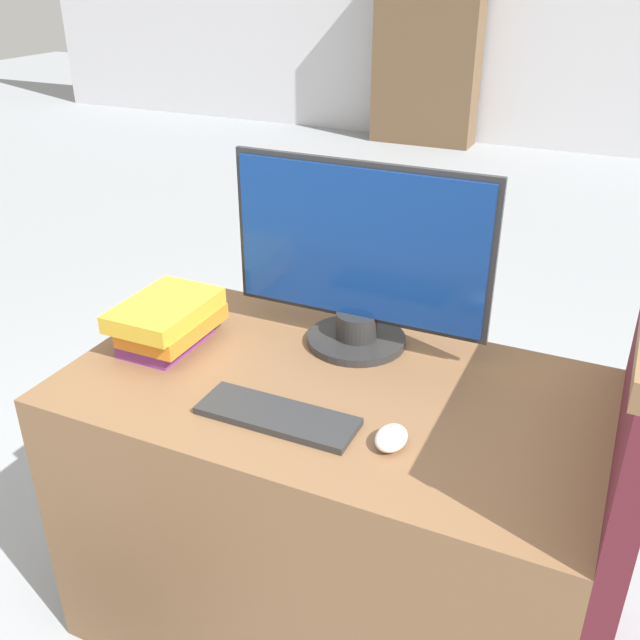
{
  "coord_description": "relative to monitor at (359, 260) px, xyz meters",
  "views": [
    {
      "loc": [
        0.56,
        -0.92,
        1.63
      ],
      "look_at": [
        -0.01,
        0.32,
        0.93
      ],
      "focal_mm": 40.0,
      "sensor_mm": 36.0,
      "label": 1
    }
  ],
  "objects": [
    {
      "name": "desk",
      "position": [
        0.02,
        -0.21,
        -0.6
      ],
      "size": [
        1.23,
        0.71,
        0.75
      ],
      "color": "brown",
      "rests_on": "ground_plane"
    },
    {
      "name": "carrel_divider",
      "position": [
        0.66,
        -0.2,
        -0.41
      ],
      "size": [
        0.07,
        0.73,
        1.12
      ],
      "color": "#5B1E28",
      "rests_on": "ground_plane"
    },
    {
      "name": "monitor",
      "position": [
        0.0,
        0.0,
        0.0
      ],
      "size": [
        0.65,
        0.25,
        0.47
      ],
      "color": "#282828",
      "rests_on": "desk"
    },
    {
      "name": "keyboard",
      "position": [
        -0.03,
        -0.38,
        -0.22
      ],
      "size": [
        0.35,
        0.12,
        0.02
      ],
      "color": "#2D2D2D",
      "rests_on": "desk"
    },
    {
      "name": "mouse",
      "position": [
        0.22,
        -0.37,
        -0.21
      ],
      "size": [
        0.06,
        0.09,
        0.04
      ],
      "color": "white",
      "rests_on": "desk"
    },
    {
      "name": "book_stack",
      "position": [
        -0.42,
        -0.21,
        -0.16
      ],
      "size": [
        0.19,
        0.27,
        0.12
      ],
      "color": "#7A3384",
      "rests_on": "desk"
    },
    {
      "name": "bookshelf_far",
      "position": [
        -1.45,
        5.28,
        -0.16
      ],
      "size": [
        0.97,
        0.32,
        1.63
      ],
      "color": "brown",
      "rests_on": "ground_plane"
    }
  ]
}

